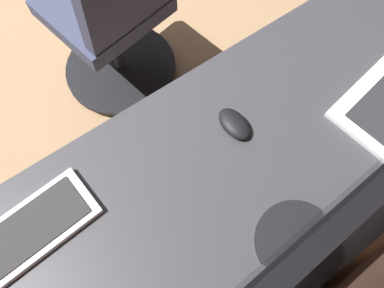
% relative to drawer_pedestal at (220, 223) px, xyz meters
% --- Properties ---
extents(desk, '(2.08, 0.64, 0.73)m').
position_rel_drawer_pedestal_xyz_m(desk, '(0.06, -0.03, 0.31)').
color(desk, '#38383D').
rests_on(desk, ground).
extents(drawer_pedestal, '(0.40, 0.51, 0.69)m').
position_rel_drawer_pedestal_xyz_m(drawer_pedestal, '(0.00, 0.00, 0.00)').
color(drawer_pedestal, '#38383D').
rests_on(drawer_pedestal, ground).
extents(monitor_primary, '(0.51, 0.20, 0.41)m').
position_rel_drawer_pedestal_xyz_m(monitor_primary, '(-0.05, 0.19, 0.62)').
color(monitor_primary, black).
rests_on(monitor_primary, desk).
extents(keyboard_main, '(0.43, 0.17, 0.02)m').
position_rel_drawer_pedestal_xyz_m(keyboard_main, '(0.50, -0.19, 0.39)').
color(keyboard_main, silver).
rests_on(keyboard_main, desk).
extents(mouse_main, '(0.06, 0.10, 0.03)m').
position_rel_drawer_pedestal_xyz_m(mouse_main, '(-0.12, -0.13, 0.40)').
color(mouse_main, black).
rests_on(mouse_main, desk).
extents(office_chair, '(0.56, 0.58, 0.97)m').
position_rel_drawer_pedestal_xyz_m(office_chair, '(-0.14, -0.90, 0.11)').
color(office_chair, '#383D56').
rests_on(office_chair, ground).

